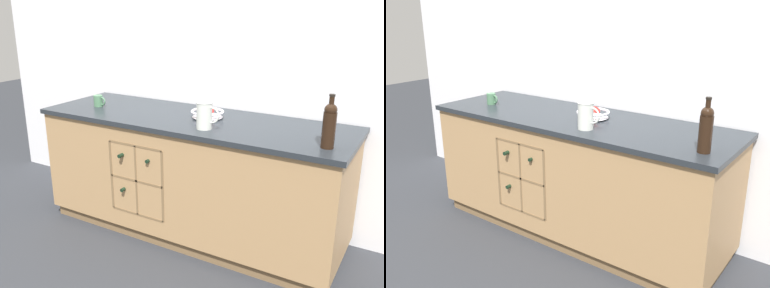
# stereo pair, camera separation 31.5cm
# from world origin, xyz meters

# --- Properties ---
(ground_plane) EXTENTS (14.00, 14.00, 0.00)m
(ground_plane) POSITION_xyz_m (0.00, 0.00, 0.00)
(ground_plane) COLOR #2D3035
(back_wall) EXTENTS (4.67, 0.06, 2.55)m
(back_wall) POSITION_xyz_m (0.00, 0.43, 1.27)
(back_wall) COLOR white
(back_wall) RESTS_ON ground_plane
(kitchen_island) EXTENTS (2.31, 0.77, 0.92)m
(kitchen_island) POSITION_xyz_m (-0.00, -0.00, 0.46)
(kitchen_island) COLOR brown
(kitchen_island) RESTS_ON ground_plane
(fruit_bowl) EXTENTS (0.24, 0.24, 0.08)m
(fruit_bowl) POSITION_xyz_m (0.10, 0.04, 0.96)
(fruit_bowl) COLOR silver
(fruit_bowl) RESTS_ON kitchen_island
(white_pitcher) EXTENTS (0.16, 0.11, 0.18)m
(white_pitcher) POSITION_xyz_m (0.22, -0.20, 1.01)
(white_pitcher) COLOR silver
(white_pitcher) RESTS_ON kitchen_island
(ceramic_mug) EXTENTS (0.11, 0.07, 0.09)m
(ceramic_mug) POSITION_xyz_m (-0.82, -0.08, 0.96)
(ceramic_mug) COLOR #4C7A56
(ceramic_mug) RESTS_ON kitchen_island
(standing_wine_bottle) EXTENTS (0.08, 0.08, 0.31)m
(standing_wine_bottle) POSITION_xyz_m (1.01, -0.19, 1.06)
(standing_wine_bottle) COLOR black
(standing_wine_bottle) RESTS_ON kitchen_island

